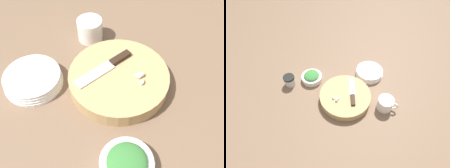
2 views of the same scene
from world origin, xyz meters
The scene contains 8 objects.
ground_plane centered at (0.00, 0.00, 0.00)m, with size 5.00×5.00×0.00m, color brown.
cutting_board centered at (0.06, -0.08, 0.02)m, with size 0.30×0.30×0.05m.
chef_knife centered at (0.10, -0.06, 0.05)m, with size 0.09×0.20×0.01m.
garlic_cloves centered at (0.02, -0.13, 0.05)m, with size 0.05×0.03×0.02m.
herb_bowl centered at (-0.19, 0.00, 0.03)m, with size 0.13×0.13×0.05m.
spice_jar centered at (-0.30, -0.08, 0.03)m, with size 0.07×0.07×0.07m.
coffee_mug centered at (0.30, -0.06, 0.04)m, with size 0.12×0.09×0.08m.
plate_stack centered at (0.16, 0.16, 0.02)m, with size 0.18×0.18×0.04m.
Camera 2 is at (0.21, -0.65, 0.87)m, focal length 28.00 mm.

